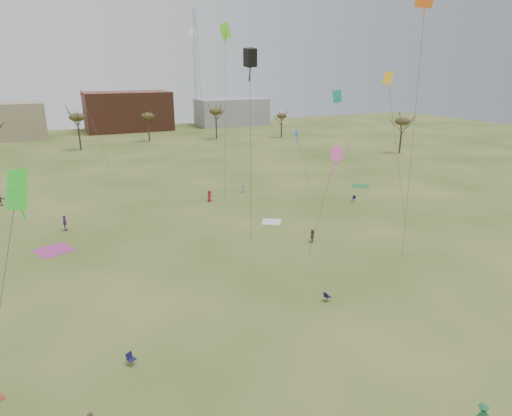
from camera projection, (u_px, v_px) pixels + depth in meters
name	position (u px, v px, depth m)	size (l,w,h in m)	color
ground	(317.00, 312.00, 36.14)	(260.00, 260.00, 0.00)	#365119
flyer_near_center	(482.00, 416.00, 24.30)	(1.01, 0.58, 1.56)	#246D3E
spectator_fore_c	(312.00, 236.00, 50.41)	(1.42, 0.45, 1.53)	brown
spectator_mid_d	(65.00, 223.00, 53.89)	(1.16, 0.48, 1.97)	#7F3B8E
spectator_mid_e	(244.00, 188.00, 70.36)	(0.69, 0.53, 1.41)	silver
flyer_far_b	(209.00, 196.00, 65.71)	(0.83, 0.54, 1.71)	maroon
blanket_cream	(271.00, 222.00, 57.17)	(2.40, 2.40, 0.03)	white
blanket_plum	(54.00, 250.00, 48.27)	(3.47, 3.47, 0.03)	#B43783
blanket_olive	(360.00, 186.00, 74.49)	(2.78, 2.78, 0.03)	#2D7C34
camp_chair_left	(132.00, 361.00, 29.61)	(0.72, 0.73, 0.87)	#15163A
camp_chair_center	(327.00, 298.00, 37.71)	(0.63, 0.59, 0.87)	black
camp_chair_right	(353.00, 200.00, 65.85)	(0.71, 0.69, 0.87)	#151439
kites_aloft	(228.00, 71.00, 52.54)	(57.76, 61.80, 25.35)	red
tree_line	(123.00, 123.00, 101.15)	(117.44, 49.32, 8.91)	#3A2B1E
building_brick	(128.00, 111.00, 139.93)	(26.00, 16.00, 12.00)	brown
building_grey	(232.00, 112.00, 152.72)	(24.00, 12.00, 9.00)	gray
radio_tower	(197.00, 68.00, 150.26)	(1.51, 1.72, 41.00)	#9EA3A8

